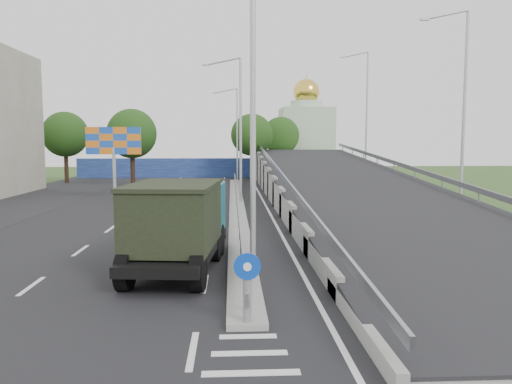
{
  "coord_description": "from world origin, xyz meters",
  "views": [
    {
      "loc": [
        -0.36,
        -9.22,
        4.44
      ],
      "look_at": [
        0.73,
        12.85,
        2.2
      ],
      "focal_mm": 35.0,
      "sensor_mm": 36.0,
      "label": 1
    }
  ],
  "objects": [
    {
      "name": "ground",
      "position": [
        0.0,
        0.0,
        0.0
      ],
      "size": [
        160.0,
        160.0,
        0.0
      ],
      "primitive_type": "plane",
      "color": "#2D4C1E",
      "rests_on": "ground"
    },
    {
      "name": "road_surface",
      "position": [
        -3.0,
        20.0,
        0.0
      ],
      "size": [
        26.0,
        90.0,
        0.04
      ],
      "primitive_type": "cube",
      "color": "black",
      "rests_on": "ground"
    },
    {
      "name": "median",
      "position": [
        0.0,
        24.0,
        0.1
      ],
      "size": [
        1.0,
        44.0,
        0.2
      ],
      "primitive_type": "cube",
      "color": "gray",
      "rests_on": "ground"
    },
    {
      "name": "overpass_ramp",
      "position": [
        7.5,
        24.0,
        1.75
      ],
      "size": [
        10.0,
        50.0,
        3.5
      ],
      "color": "gray",
      "rests_on": "ground"
    },
    {
      "name": "median_guardrail",
      "position": [
        0.0,
        24.0,
        0.75
      ],
      "size": [
        0.09,
        44.0,
        0.71
      ],
      "color": "gray",
      "rests_on": "median"
    },
    {
      "name": "sign_bollard",
      "position": [
        0.0,
        2.17,
        1.03
      ],
      "size": [
        0.64,
        0.23,
        1.67
      ],
      "color": "black",
      "rests_on": "median"
    },
    {
      "name": "lamp_post_near",
      "position": [
        0.11,
        6.0,
        5.81
      ],
      "size": [
        2.74,
        0.18,
        10.08
      ],
      "color": "#B2B5B7",
      "rests_on": "median"
    },
    {
      "name": "lamp_post_mid",
      "position": [
        0.11,
        26.0,
        5.81
      ],
      "size": [
        2.74,
        0.18,
        10.08
      ],
      "color": "#B2B5B7",
      "rests_on": "median"
    },
    {
      "name": "lamp_post_far",
      "position": [
        0.11,
        46.0,
        5.81
      ],
      "size": [
        2.74,
        0.18,
        10.08
      ],
      "color": "#B2B5B7",
      "rests_on": "median"
    },
    {
      "name": "blue_wall",
      "position": [
        -4.0,
        52.0,
        1.2
      ],
      "size": [
        30.0,
        0.5,
        2.4
      ],
      "primitive_type": "cube",
      "color": "navy",
      "rests_on": "ground"
    },
    {
      "name": "church",
      "position": [
        10.0,
        60.0,
        5.31
      ],
      "size": [
        7.0,
        7.0,
        13.8
      ],
      "color": "#B2CCAD",
      "rests_on": "ground"
    },
    {
      "name": "billboard",
      "position": [
        -9.0,
        28.0,
        4.19
      ],
      "size": [
        4.0,
        0.24,
        5.5
      ],
      "color": "#B2B5B7",
      "rests_on": "ground"
    },
    {
      "name": "tree_left_mid",
      "position": [
        -10.0,
        40.0,
        5.18
      ],
      "size": [
        4.8,
        4.8,
        7.6
      ],
      "color": "black",
      "rests_on": "ground"
    },
    {
      "name": "tree_median_far",
      "position": [
        2.0,
        48.0,
        5.18
      ],
      "size": [
        4.8,
        4.8,
        7.6
      ],
      "color": "black",
      "rests_on": "ground"
    },
    {
      "name": "tree_left_far",
      "position": [
        -18.0,
        45.0,
        5.18
      ],
      "size": [
        4.8,
        4.8,
        7.6
      ],
      "color": "black",
      "rests_on": "ground"
    },
    {
      "name": "tree_ramp_far",
      "position": [
        6.0,
        55.0,
        5.18
      ],
      "size": [
        4.8,
        4.8,
        7.6
      ],
      "color": "black",
      "rests_on": "ground"
    },
    {
      "name": "dump_truck",
      "position": [
        -2.18,
        8.06,
        1.71
      ],
      "size": [
        3.24,
        7.2,
        3.08
      ],
      "rotation": [
        0.0,
        0.0,
        -0.1
      ],
      "color": "black",
      "rests_on": "ground"
    }
  ]
}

